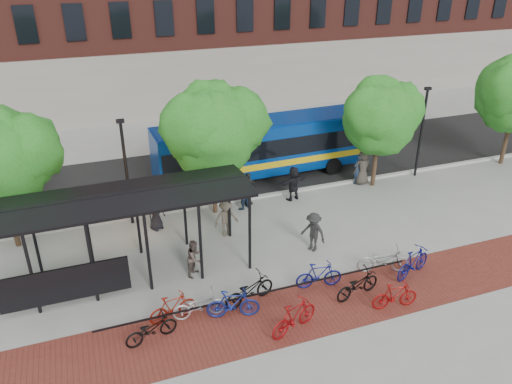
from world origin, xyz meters
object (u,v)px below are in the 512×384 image
object	(u,v)px
bike_8	(358,284)
pedestrian_0	(156,212)
bike_11	(413,262)
pedestrian_9	(313,232)
bike_1	(173,307)
lamp_post_right	(422,130)
pedestrian_7	(358,169)
bike_4	(249,290)
pedestrian_5	(293,183)
bike_0	(151,329)
bike_3	(233,304)
pedestrian_6	(363,167)
pedestrian_8	(195,258)
bike_9	(395,296)
bike_5	(294,317)
bike_2	(199,305)
pedestrian_3	(226,218)
pedestrian_4	(248,189)
bike_10	(383,260)
bike_7	(319,275)
lamp_post_left	(126,170)
tree_b	(214,125)
bus_shelter	(108,209)
tree_c	(381,114)
bus	(262,145)

from	to	relation	value
bike_8	pedestrian_0	size ratio (longest dim) A/B	1.15
bike_11	pedestrian_9	size ratio (longest dim) A/B	1.13
bike_1	bike_8	xyz separation A→B (m)	(6.73, -1.07, -0.00)
lamp_post_right	pedestrian_0	size ratio (longest dim) A/B	2.98
pedestrian_7	bike_4	bearing A→B (deg)	16.81
pedestrian_5	bike_0	bearing A→B (deg)	30.47
bike_1	lamp_post_right	bearing A→B (deg)	-74.42
bike_3	pedestrian_6	xyz separation A→B (m)	(10.05, 8.12, 0.42)
bike_8	pedestrian_8	xyz separation A→B (m)	(-5.35, 3.43, 0.26)
bike_9	bike_5	bearing A→B (deg)	95.98
bike_2	pedestrian_3	distance (m)	5.61
pedestrian_4	bike_10	bearing A→B (deg)	-75.01
bike_1	bike_7	distance (m)	5.63
lamp_post_left	bike_7	distance (m)	9.92
bike_11	pedestrian_0	distance (m)	11.43
tree_b	bike_3	bearing A→B (deg)	-101.92
bike_9	pedestrian_3	size ratio (longest dim) A/B	0.98
bike_8	pedestrian_3	xyz separation A→B (m)	(-3.30, 5.89, 0.37)
bike_4	bus_shelter	bearing A→B (deg)	35.84
bus_shelter	bike_5	bearing A→B (deg)	-45.44
bike_2	bike_5	size ratio (longest dim) A/B	0.94
tree_c	bike_10	bearing A→B (deg)	-119.80
bus	bike_5	distance (m)	13.04
pedestrian_3	bus_shelter	bearing A→B (deg)	-170.14
bus	bike_10	bearing A→B (deg)	-85.03
bike_3	lamp_post_right	bearing A→B (deg)	-44.43
bike_4	pedestrian_9	bearing A→B (deg)	-73.58
bus_shelter	tree_c	world-z (taller)	tree_c
bus_shelter	bike_3	bearing A→B (deg)	-48.10
bus	bike_1	bearing A→B (deg)	-126.42
bike_4	pedestrian_8	world-z (taller)	pedestrian_8
bike_3	pedestrian_8	world-z (taller)	pedestrian_8
bus	bike_0	world-z (taller)	bus
tree_b	lamp_post_left	xyz separation A→B (m)	(-4.10, 0.25, -1.71)
pedestrian_5	pedestrian_7	bearing A→B (deg)	176.06
tree_b	bike_10	size ratio (longest dim) A/B	3.08
pedestrian_5	pedestrian_6	bearing A→B (deg)	173.78
tree_c	bike_4	world-z (taller)	tree_c
tree_b	bike_10	xyz separation A→B (m)	(4.84, -7.25, -3.91)
bike_0	bike_11	distance (m)	10.37
bike_5	bike_7	distance (m)	2.70
bike_11	pedestrian_6	distance (m)	8.59
pedestrian_0	pedestrian_7	xyz separation A→B (m)	(11.27, 1.16, -0.01)
bike_11	bike_1	bearing A→B (deg)	65.76
pedestrian_0	pedestrian_6	size ratio (longest dim) A/B	0.87
pedestrian_5	bike_5	bearing A→B (deg)	54.30
tree_b	bike_5	world-z (taller)	tree_b
bike_4	bike_7	xyz separation A→B (m)	(2.80, -0.04, -0.00)
pedestrian_4	bike_8	bearing A→B (deg)	-88.67
bike_9	bus_shelter	bearing A→B (deg)	66.89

